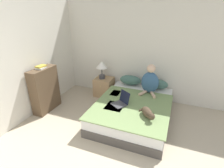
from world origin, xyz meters
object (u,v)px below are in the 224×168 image
object	(u,v)px
person_sitting	(150,81)
laptop_open	(121,102)
pillow_far	(156,84)
bookshelf	(45,90)
pillow_near	(130,80)
table_lamp	(102,66)
nightstand	(104,87)
book_stack_top	(41,67)
cat_tabby	(148,113)
bed	(134,110)

from	to	relation	value
person_sitting	laptop_open	size ratio (longest dim) A/B	1.69
pillow_far	bookshelf	distance (m)	2.69
pillow_near	table_lamp	distance (m)	0.84
laptop_open	nightstand	size ratio (longest dim) A/B	0.83
person_sitting	book_stack_top	world-z (taller)	person_sitting
cat_tabby	table_lamp	world-z (taller)	table_lamp
pillow_far	nightstand	distance (m)	1.43
pillow_far	laptop_open	xyz separation A→B (m)	(-0.57, -1.07, -0.07)
pillow_far	cat_tabby	distance (m)	1.33
cat_tabby	book_stack_top	xyz separation A→B (m)	(-2.41, 0.05, 0.58)
bed	book_stack_top	size ratio (longest dim) A/B	8.44
bookshelf	pillow_far	bearing A→B (deg)	28.29
cat_tabby	laptop_open	world-z (taller)	laptop_open
cat_tabby	book_stack_top	bearing A→B (deg)	-125.56
pillow_near	table_lamp	bearing A→B (deg)	-172.98
book_stack_top	pillow_far	bearing A→B (deg)	28.35
person_sitting	bookshelf	xyz separation A→B (m)	(-2.25, -0.97, -0.18)
person_sitting	pillow_far	bearing A→B (deg)	68.08
pillow_far	pillow_near	bearing A→B (deg)	180.00
person_sitting	table_lamp	xyz separation A→B (m)	(-1.32, 0.21, 0.15)
nightstand	bed	bearing A→B (deg)	-36.54
nightstand	bookshelf	xyz separation A→B (m)	(-0.96, -1.20, 0.27)
pillow_near	person_sitting	bearing A→B (deg)	-28.69
bed	cat_tabby	xyz separation A→B (m)	(0.38, -0.47, 0.29)
bed	book_stack_top	bearing A→B (deg)	-168.50
pillow_near	bookshelf	world-z (taller)	bookshelf
pillow_near	laptop_open	xyz separation A→B (m)	(0.10, -1.07, -0.07)
person_sitting	cat_tabby	distance (m)	1.06
cat_tabby	book_stack_top	distance (m)	2.48
book_stack_top	bookshelf	bearing A→B (deg)	134.15
bookshelf	book_stack_top	xyz separation A→B (m)	(0.00, -0.00, 0.55)
bookshelf	person_sitting	bearing A→B (deg)	23.43
nightstand	table_lamp	world-z (taller)	table_lamp
table_lamp	book_stack_top	size ratio (longest dim) A/B	2.00
cat_tabby	laptop_open	xyz separation A→B (m)	(-0.61, 0.26, -0.03)
book_stack_top	nightstand	bearing A→B (deg)	51.40
bookshelf	table_lamp	bearing A→B (deg)	51.96
pillow_near	pillow_far	bearing A→B (deg)	0.00
pillow_far	laptop_open	distance (m)	1.21
bed	cat_tabby	size ratio (longest dim) A/B	4.16
pillow_near	bed	bearing A→B (deg)	-68.78
bed	bookshelf	world-z (taller)	bookshelf
nightstand	table_lamp	bearing A→B (deg)	-150.47
pillow_near	bookshelf	bearing A→B (deg)	-143.08
bookshelf	nightstand	bearing A→B (deg)	51.30
bed	laptop_open	xyz separation A→B (m)	(-0.23, -0.21, 0.26)
bookshelf	laptop_open	bearing A→B (deg)	6.44
person_sitting	bookshelf	world-z (taller)	person_sitting
laptop_open	book_stack_top	distance (m)	1.91
laptop_open	book_stack_top	bearing A→B (deg)	-139.74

